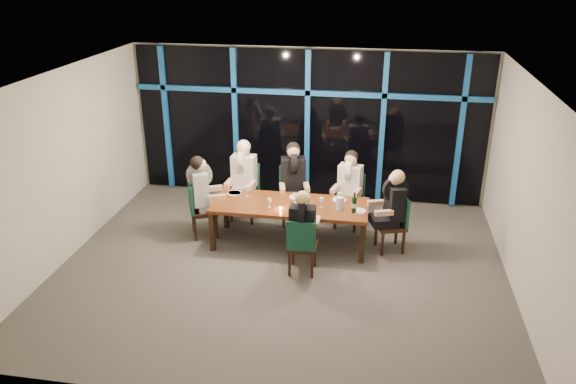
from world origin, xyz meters
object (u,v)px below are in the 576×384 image
object	(u,v)px
chair_far_mid	(293,191)
diner_near_mid	(303,219)
chair_end_left	(199,206)
water_pitcher	(340,204)
diner_far_mid	(293,172)
chair_near_mid	(302,244)
chair_end_right	(396,220)
diner_end_right	(393,199)
chair_far_left	(245,188)
wine_bottle	(354,205)
chair_far_right	(350,197)
diner_far_left	(243,169)
diner_end_left	(202,185)
diner_far_right	(350,179)
dining_table	(290,208)

from	to	relation	value
chair_far_mid	diner_near_mid	xyz separation A→B (m)	(0.44, -1.79, 0.32)
chair_end_left	water_pitcher	distance (m)	2.47
chair_far_mid	diner_far_mid	world-z (taller)	diner_far_mid
diner_far_mid	diner_near_mid	bearing A→B (deg)	-90.20
water_pitcher	chair_near_mid	bearing A→B (deg)	-138.37
chair_end_right	diner_near_mid	distance (m)	1.76
chair_far_mid	diner_end_right	bearing A→B (deg)	-39.45
chair_far_left	diner_far_mid	xyz separation A→B (m)	(0.92, -0.08, 0.42)
diner_end_right	wine_bottle	bearing A→B (deg)	-87.14
diner_far_mid	diner_end_right	xyz separation A→B (m)	(1.76, -0.76, -0.07)
chair_far_right	diner_near_mid	size ratio (longest dim) A/B	1.07
diner_far_left	diner_end_right	distance (m)	2.79
diner_end_left	chair_far_mid	bearing A→B (deg)	-83.18
diner_far_right	diner_end_right	size ratio (longest dim) A/B	1.01
diner_end_right	wine_bottle	distance (m)	0.66
diner_end_left	diner_end_right	distance (m)	3.22
chair_near_mid	diner_near_mid	xyz separation A→B (m)	(0.00, 0.08, 0.38)
chair_far_right	wine_bottle	xyz separation A→B (m)	(0.12, -1.09, 0.34)
diner_end_left	wine_bottle	bearing A→B (deg)	-119.02
chair_far_mid	diner_end_left	xyz separation A→B (m)	(-1.44, -0.85, 0.38)
diner_near_mid	wine_bottle	size ratio (longest dim) A/B	2.57
chair_far_mid	chair_end_left	world-z (taller)	chair_far_mid
chair_end_right	diner_far_mid	xyz separation A→B (m)	(-1.84, 0.74, 0.46)
chair_far_left	diner_far_left	size ratio (longest dim) A/B	1.03
diner_far_left	chair_far_right	bearing A→B (deg)	5.85
chair_far_right	chair_near_mid	size ratio (longest dim) A/B	1.04
diner_far_left	diner_end_right	xyz separation A→B (m)	(2.68, -0.76, -0.07)
diner_far_mid	diner_end_left	size ratio (longest dim) A/B	1.04
chair_far_left	diner_near_mid	xyz separation A→B (m)	(1.33, -1.79, 0.32)
chair_end_left	water_pitcher	bearing A→B (deg)	-116.86
dining_table	chair_far_left	world-z (taller)	chair_far_left
chair_near_mid	diner_far_mid	distance (m)	1.89
chair_near_mid	water_pitcher	size ratio (longest dim) A/B	4.29
chair_near_mid	diner_far_right	xyz separation A→B (m)	(0.59, 1.78, 0.41)
diner_end_left	diner_near_mid	world-z (taller)	diner_end_left
diner_far_right	diner_near_mid	size ratio (longest dim) A/B	1.04
chair_end_right	diner_near_mid	bearing A→B (deg)	-74.51
diner_far_left	diner_far_right	size ratio (longest dim) A/B	1.06
chair_far_mid	diner_far_mid	size ratio (longest dim) A/B	1.03
chair_far_left	wine_bottle	size ratio (longest dim) A/B	2.91
diner_end_right	water_pitcher	size ratio (longest dim) A/B	4.31
diner_far_right	diner_end_left	distance (m)	2.59
chair_far_left	chair_far_right	world-z (taller)	chair_far_left
chair_near_mid	diner_far_left	xyz separation A→B (m)	(-1.34, 1.78, 0.47)
diner_near_mid	water_pitcher	distance (m)	0.92
chair_near_mid	diner_end_right	distance (m)	1.73
wine_bottle	dining_table	bearing A→B (deg)	171.07
diner_end_right	diner_far_right	bearing A→B (deg)	-154.27
diner_near_mid	diner_far_mid	bearing A→B (deg)	-76.01
wine_bottle	chair_far_left	bearing A→B (deg)	152.26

